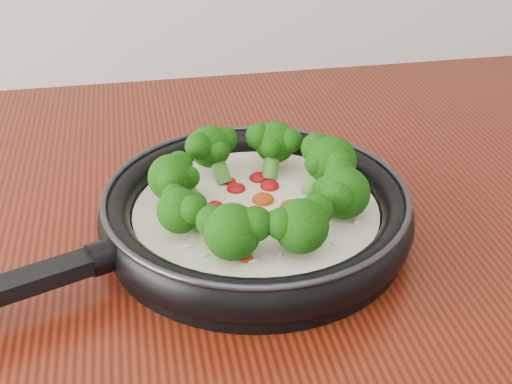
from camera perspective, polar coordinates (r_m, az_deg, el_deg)
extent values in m
cylinder|color=black|center=(0.68, 0.00, -3.22)|extent=(0.37, 0.37, 0.01)
torus|color=black|center=(0.67, 0.00, -1.62)|extent=(0.39, 0.39, 0.03)
torus|color=#2D2D33|center=(0.66, 0.00, -0.11)|extent=(0.38, 0.38, 0.01)
cube|color=black|center=(0.60, -19.59, -7.41)|extent=(0.17, 0.09, 0.01)
cylinder|color=black|center=(0.61, -12.45, -5.25)|extent=(0.04, 0.04, 0.03)
cylinder|color=white|center=(0.67, 0.00, -2.09)|extent=(0.31, 0.31, 0.02)
ellipsoid|color=#A9080D|center=(0.65, -0.48, -2.15)|extent=(0.03, 0.03, 0.01)
ellipsoid|color=#A9080D|center=(0.64, -2.74, -2.56)|extent=(0.03, 0.03, 0.01)
ellipsoid|color=#C2360C|center=(0.65, -6.70, -2.49)|extent=(0.02, 0.02, 0.01)
ellipsoid|color=#A9080D|center=(0.63, -1.06, -3.03)|extent=(0.02, 0.02, 0.01)
ellipsoid|color=#A9080D|center=(0.70, 1.16, 0.50)|extent=(0.03, 0.03, 0.01)
ellipsoid|color=#C2360C|center=(0.69, 8.08, -0.19)|extent=(0.03, 0.03, 0.01)
ellipsoid|color=#A9080D|center=(0.65, 2.15, -1.92)|extent=(0.02, 0.02, 0.01)
ellipsoid|color=#A9080D|center=(0.70, -1.68, 0.30)|extent=(0.02, 0.02, 0.01)
ellipsoid|color=#C2360C|center=(0.67, 2.94, -1.24)|extent=(0.03, 0.03, 0.01)
ellipsoid|color=#A9080D|center=(0.67, -3.43, -1.16)|extent=(0.02, 0.02, 0.01)
ellipsoid|color=#A9080D|center=(0.66, -2.25, -1.73)|extent=(0.02, 0.02, 0.01)
ellipsoid|color=#C2360C|center=(0.60, -0.87, -5.53)|extent=(0.02, 0.02, 0.01)
ellipsoid|color=#A9080D|center=(0.71, -2.24, 0.91)|extent=(0.01, 0.01, 0.01)
ellipsoid|color=#A9080D|center=(0.71, 0.23, 1.19)|extent=(0.02, 0.02, 0.01)
ellipsoid|color=#C2360C|center=(0.63, 1.02, -3.17)|extent=(0.02, 0.02, 0.01)
ellipsoid|color=#A9080D|center=(0.71, 4.82, 0.80)|extent=(0.02, 0.02, 0.01)
ellipsoid|color=#A9080D|center=(0.63, -1.33, -3.33)|extent=(0.02, 0.02, 0.01)
ellipsoid|color=#C2360C|center=(0.68, 0.60, -0.64)|extent=(0.03, 0.03, 0.01)
ellipsoid|color=white|center=(0.60, 2.08, -5.29)|extent=(0.01, 0.01, 0.00)
ellipsoid|color=white|center=(0.68, -2.74, -0.49)|extent=(0.01, 0.01, 0.00)
ellipsoid|color=white|center=(0.61, -5.69, -4.53)|extent=(0.01, 0.01, 0.00)
ellipsoid|color=white|center=(0.62, 6.53, -4.24)|extent=(0.01, 0.01, 0.00)
ellipsoid|color=white|center=(0.66, 0.30, -1.72)|extent=(0.01, 0.01, 0.00)
ellipsoid|color=white|center=(0.74, 1.88, 2.16)|extent=(0.00, 0.01, 0.00)
ellipsoid|color=white|center=(0.68, -2.91, -0.81)|extent=(0.01, 0.01, 0.00)
ellipsoid|color=white|center=(0.63, -0.27, -3.18)|extent=(0.01, 0.01, 0.00)
ellipsoid|color=white|center=(0.67, 2.52, -1.35)|extent=(0.01, 0.01, 0.00)
ellipsoid|color=white|center=(0.68, 0.77, -0.61)|extent=(0.01, 0.01, 0.00)
ellipsoid|color=white|center=(0.65, 0.29, -2.41)|extent=(0.01, 0.01, 0.00)
ellipsoid|color=white|center=(0.66, 1.30, -1.48)|extent=(0.01, 0.01, 0.00)
ellipsoid|color=white|center=(0.66, -0.51, -1.83)|extent=(0.01, 0.01, 0.00)
ellipsoid|color=white|center=(0.65, 8.32, -2.48)|extent=(0.01, 0.01, 0.00)
ellipsoid|color=white|center=(0.59, -0.22, -5.81)|extent=(0.01, 0.01, 0.00)
ellipsoid|color=white|center=(0.71, -0.66, 0.91)|extent=(0.01, 0.01, 0.00)
ellipsoid|color=white|center=(0.60, -4.32, -5.29)|extent=(0.01, 0.01, 0.00)
ellipsoid|color=white|center=(0.65, 2.48, -2.38)|extent=(0.01, 0.00, 0.00)
ellipsoid|color=white|center=(0.64, -3.84, -2.93)|extent=(0.01, 0.01, 0.00)
cylinder|color=#529731|center=(0.69, 5.00, 1.00)|extent=(0.04, 0.02, 0.04)
sphere|color=black|center=(0.69, 6.29, 2.56)|extent=(0.07, 0.07, 0.05)
sphere|color=black|center=(0.70, 5.07, 3.66)|extent=(0.04, 0.04, 0.03)
sphere|color=black|center=(0.67, 6.96, 2.22)|extent=(0.04, 0.04, 0.03)
sphere|color=black|center=(0.68, 5.12, 2.38)|extent=(0.03, 0.03, 0.03)
cylinder|color=#529731|center=(0.72, 1.28, 2.36)|extent=(0.03, 0.04, 0.04)
sphere|color=black|center=(0.72, 1.60, 4.19)|extent=(0.06, 0.06, 0.04)
sphere|color=black|center=(0.72, 0.21, 4.67)|extent=(0.04, 0.04, 0.03)
sphere|color=black|center=(0.71, 2.85, 4.32)|extent=(0.03, 0.03, 0.03)
sphere|color=black|center=(0.71, 1.31, 3.74)|extent=(0.03, 0.03, 0.02)
cylinder|color=#529731|center=(0.71, -3.07, 2.02)|extent=(0.03, 0.04, 0.04)
sphere|color=black|center=(0.71, -3.85, 3.81)|extent=(0.06, 0.06, 0.04)
sphere|color=black|center=(0.70, -4.83, 3.83)|extent=(0.04, 0.04, 0.03)
sphere|color=black|center=(0.72, -2.56, 4.44)|extent=(0.03, 0.03, 0.03)
sphere|color=black|center=(0.70, -3.16, 3.43)|extent=(0.03, 0.03, 0.02)
cylinder|color=#529731|center=(0.67, -5.63, -0.03)|extent=(0.03, 0.03, 0.03)
sphere|color=black|center=(0.67, -7.06, 1.20)|extent=(0.06, 0.06, 0.05)
sphere|color=black|center=(0.65, -7.02, 1.00)|extent=(0.04, 0.04, 0.03)
sphere|color=black|center=(0.68, -6.40, 2.30)|extent=(0.03, 0.03, 0.03)
sphere|color=black|center=(0.66, -5.67, 1.23)|extent=(0.03, 0.03, 0.02)
cylinder|color=#529731|center=(0.63, -5.03, -2.28)|extent=(0.03, 0.03, 0.03)
sphere|color=black|center=(0.62, -6.39, -1.57)|extent=(0.05, 0.05, 0.04)
sphere|color=black|center=(0.60, -5.26, -1.46)|extent=(0.03, 0.03, 0.03)
sphere|color=black|center=(0.63, -6.80, -0.40)|extent=(0.03, 0.03, 0.02)
sphere|color=black|center=(0.62, -5.04, -0.96)|extent=(0.03, 0.03, 0.02)
cylinder|color=#529731|center=(0.60, -1.54, -3.69)|extent=(0.03, 0.03, 0.03)
sphere|color=black|center=(0.58, -1.99, -3.34)|extent=(0.06, 0.06, 0.05)
sphere|color=black|center=(0.58, -0.08, -2.68)|extent=(0.04, 0.04, 0.03)
sphere|color=black|center=(0.59, -3.65, -2.43)|extent=(0.04, 0.04, 0.03)
sphere|color=black|center=(0.60, -1.55, -2.31)|extent=(0.03, 0.03, 0.02)
cylinder|color=#529731|center=(0.61, 2.93, -3.34)|extent=(0.02, 0.04, 0.04)
sphere|color=black|center=(0.59, 3.81, -2.85)|extent=(0.06, 0.06, 0.05)
sphere|color=black|center=(0.60, 5.05, -1.54)|extent=(0.04, 0.04, 0.03)
sphere|color=black|center=(0.58, 2.11, -2.66)|extent=(0.04, 0.04, 0.03)
sphere|color=black|center=(0.60, 3.00, -1.91)|extent=(0.03, 0.03, 0.02)
cylinder|color=#529731|center=(0.65, 5.79, -1.10)|extent=(0.03, 0.03, 0.03)
sphere|color=black|center=(0.64, 7.33, -0.08)|extent=(0.06, 0.06, 0.05)
sphere|color=black|center=(0.65, 7.03, 1.35)|extent=(0.04, 0.04, 0.03)
sphere|color=black|center=(0.62, 6.86, -0.46)|extent=(0.04, 0.04, 0.03)
sphere|color=black|center=(0.64, 5.85, 0.22)|extent=(0.03, 0.03, 0.02)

